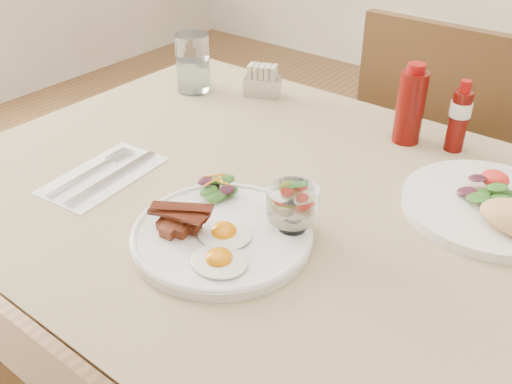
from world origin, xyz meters
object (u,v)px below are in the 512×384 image
Objects in this scene: main_plate at (222,236)px; ketchup_bottle at (410,106)px; table at (308,248)px; fruit_cup at (293,203)px; chair_far at (443,167)px; hot_sauce_bottle at (459,117)px; sugar_caddy at (262,83)px; water_glass at (193,66)px; second_plate at (498,208)px.

ketchup_bottle reaches higher than main_plate.
table is 4.75× the size of main_plate.
fruit_cup is at bearing 43.64° from main_plate.
ketchup_bottle is (0.02, -0.34, 0.30)m from chair_far.
sugar_caddy is (-0.46, -0.02, -0.04)m from hot_sauce_bottle.
ketchup_bottle is at bearing 86.55° from table.
sugar_caddy is 0.17m from water_glass.
fruit_cup is (0.02, -0.09, 0.15)m from table.
ketchup_bottle is (-0.00, 0.41, 0.02)m from fruit_cup.
hot_sauce_bottle is at bearing 78.54° from fruit_cup.
hot_sauce_bottle reaches higher than second_plate.
sugar_caddy is 0.69× the size of water_glass.
main_plate is at bearing -109.09° from table.
main_plate is (-0.06, -0.16, 0.10)m from table.
chair_far reaches higher than sugar_caddy.
hot_sauce_bottle is 0.46m from sugar_caddy.
ketchup_bottle reaches higher than second_plate.
second_plate is (0.23, 0.25, -0.04)m from fruit_cup.
water_glass is at bearing 153.60° from table.
hot_sauce_bottle is at bearing 8.72° from water_glass.
fruit_cup is at bearing -89.50° from ketchup_bottle.
ketchup_bottle is at bearing 7.64° from water_glass.
chair_far is 0.62m from second_plate.
fruit_cup is (0.02, -0.75, 0.29)m from chair_far.
chair_far is 0.45m from hot_sauce_bottle.
chair_far reaches higher than ketchup_bottle.
table is at bearing -90.00° from chair_far.
table is at bearing -107.77° from hot_sauce_bottle.
second_plate reaches higher than table.
sugar_caddy is at bearing 164.82° from second_plate.
chair_far is (0.00, 0.66, -0.14)m from table.
ketchup_bottle is 1.20× the size of water_glass.
sugar_caddy is (-0.37, 0.00, -0.04)m from ketchup_bottle.
main_plate is at bearing -81.45° from sugar_caddy.
second_plate is 3.08× the size of sugar_caddy.
fruit_cup is 0.29× the size of second_plate.
fruit_cup is 0.41m from ketchup_bottle.
chair_far is 5.70× the size of ketchup_bottle.
second_plate reaches higher than main_plate.
ketchup_bottle is 1.13× the size of hot_sauce_bottle.
chair_far is 0.55m from sugar_caddy.
hot_sauce_bottle is (0.11, -0.32, 0.30)m from chair_far.
table is 1.43× the size of chair_far.
ketchup_bottle is at bearing -165.20° from hot_sauce_bottle.
ketchup_bottle is 1.75× the size of sugar_caddy.
main_plate is at bearing -42.69° from water_glass.
water_glass is (-0.52, -0.07, -0.02)m from ketchup_bottle.
chair_far reaches higher than fruit_cup.
ketchup_bottle is 0.09m from hot_sauce_bottle.
hot_sauce_bottle reaches higher than table.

